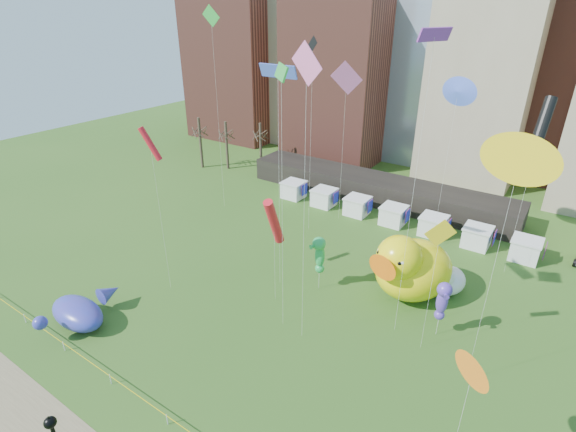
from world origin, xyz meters
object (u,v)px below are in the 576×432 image
Objects in this scene: seahorse_purple at (442,298)px; big_duck at (410,267)px; whale_inflatable at (80,311)px; small_duck at (447,279)px; seahorse_green at (320,252)px.

big_duck is at bearing 110.50° from seahorse_purple.
whale_inflatable is at bearing -120.37° from big_duck.
seahorse_green is at bearing -140.87° from small_duck.
small_duck is 6.87m from seahorse_purple.
seahorse_green is at bearing 154.02° from seahorse_purple.
seahorse_green is (-10.41, -6.20, 2.53)m from small_duck.
big_duck is 2.17× the size of small_duck.
big_duck is 4.14m from small_duck.
seahorse_purple is (1.12, -6.40, 2.22)m from small_duck.
small_duck is at bearing 44.02° from whale_inflatable.
small_duck is 0.59× the size of whale_inflatable.
big_duck is 1.88× the size of seahorse_purple.
seahorse_green is 21.66m from whale_inflatable.
big_duck is 5.63m from seahorse_purple.
whale_inflatable is at bearing -173.68° from seahorse_purple.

